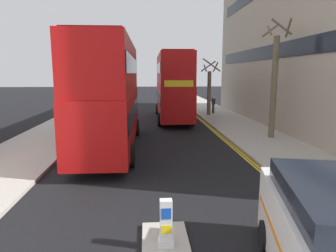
# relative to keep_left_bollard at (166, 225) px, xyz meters

# --- Properties ---
(sidewalk_right) EXTENTS (4.00, 80.00, 0.14)m
(sidewalk_right) POSITION_rel_keep_left_bollard_xyz_m (6.50, 11.13, -0.54)
(sidewalk_right) COLOR #ADA89E
(sidewalk_right) RESTS_ON ground
(sidewalk_left) EXTENTS (4.00, 80.00, 0.14)m
(sidewalk_left) POSITION_rel_keep_left_bollard_xyz_m (-6.50, 11.13, -0.54)
(sidewalk_left) COLOR #ADA89E
(sidewalk_left) RESTS_ON ground
(kerb_line_outer) EXTENTS (0.10, 56.00, 0.01)m
(kerb_line_outer) POSITION_rel_keep_left_bollard_xyz_m (4.40, 9.13, -0.60)
(kerb_line_outer) COLOR yellow
(kerb_line_outer) RESTS_ON ground
(kerb_line_inner) EXTENTS (0.10, 56.00, 0.01)m
(kerb_line_inner) POSITION_rel_keep_left_bollard_xyz_m (4.24, 9.13, -0.60)
(kerb_line_inner) COLOR yellow
(kerb_line_inner) RESTS_ON ground
(traffic_island) EXTENTS (1.10, 2.20, 0.10)m
(traffic_island) POSITION_rel_keep_left_bollard_xyz_m (0.00, 0.00, -0.56)
(traffic_island) COLOR #ADA89E
(traffic_island) RESTS_ON ground
(keep_left_bollard) EXTENTS (0.36, 0.28, 1.11)m
(keep_left_bollard) POSITION_rel_keep_left_bollard_xyz_m (0.00, 0.00, 0.00)
(keep_left_bollard) COLOR silver
(keep_left_bollard) RESTS_ON traffic_island
(double_decker_bus_away) EXTENTS (2.86, 10.83, 5.64)m
(double_decker_bus_away) POSITION_rel_keep_left_bollard_xyz_m (-2.30, 9.61, 2.42)
(double_decker_bus_away) COLOR #B20F0F
(double_decker_bus_away) RESTS_ON ground
(double_decker_bus_oncoming) EXTENTS (2.90, 10.84, 5.64)m
(double_decker_bus_oncoming) POSITION_rel_keep_left_bollard_xyz_m (1.92, 19.68, 2.42)
(double_decker_bus_oncoming) COLOR #B20F0F
(double_decker_bus_oncoming) RESTS_ON ground
(pedestrian_far) EXTENTS (0.34, 0.22, 1.62)m
(pedestrian_far) POSITION_rel_keep_left_bollard_xyz_m (6.14, 22.48, 0.38)
(pedestrian_far) COLOR #2D2D38
(pedestrian_far) RESTS_ON sidewalk_right
(street_tree_near) EXTENTS (1.63, 1.60, 5.17)m
(street_tree_near) POSITION_rel_keep_left_bollard_xyz_m (5.45, 21.28, 1.91)
(street_tree_near) COLOR #6B6047
(street_tree_near) RESTS_ON sidewalk_right
(street_tree_mid) EXTENTS (1.53, 1.53, 6.86)m
(street_tree_mid) POSITION_rel_keep_left_bollard_xyz_m (7.18, 11.15, 2.84)
(street_tree_mid) COLOR #6B6047
(street_tree_mid) RESTS_ON sidewalk_right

